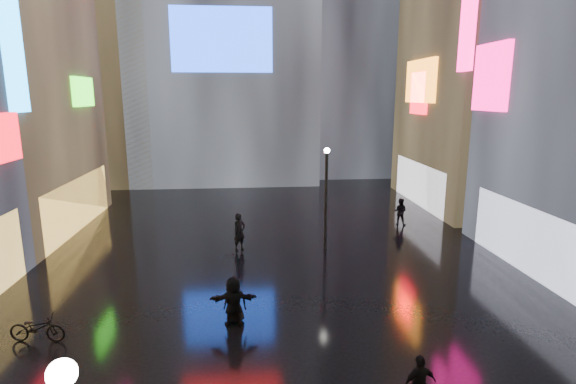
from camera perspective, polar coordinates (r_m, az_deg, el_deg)
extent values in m
plane|color=black|center=(22.01, -1.91, -8.35)|extent=(140.00, 140.00, 0.00)
cube|color=#FF0C1B|center=(21.31, -32.47, 5.83)|extent=(0.25, 2.24, 1.94)
cube|color=#1498FF|center=(22.98, -31.97, 18.64)|extent=(0.25, 1.40, 8.00)
cube|color=#FFC659|center=(29.05, -25.10, -1.34)|extent=(0.20, 10.00, 3.00)
cube|color=#35ED1A|center=(30.01, -24.59, 11.50)|extent=(0.25, 3.00, 1.71)
cube|color=white|center=(22.31, 28.52, -5.54)|extent=(0.20, 9.00, 3.00)
cube|color=#FF0C6F|center=(24.80, 24.40, 13.13)|extent=(0.25, 2.99, 3.26)
cube|color=white|center=(33.52, 16.33, 1.01)|extent=(0.20, 9.00, 3.00)
cube|color=orange|center=(33.15, 16.47, 13.35)|extent=(0.25, 4.92, 2.91)
cube|color=#FF0C1B|center=(33.25, 16.31, 11.94)|extent=(0.25, 2.63, 2.87)
cube|color=#194CFF|center=(37.76, -8.42, 18.60)|extent=(8.00, 0.20, 5.00)
cube|color=black|center=(44.78, -23.04, 18.06)|extent=(10.00, 10.00, 26.00)
sphere|color=white|center=(5.26, -26.78, -19.91)|extent=(0.30, 0.30, 0.30)
cylinder|color=black|center=(22.75, 4.85, -1.11)|extent=(0.16, 0.16, 5.00)
sphere|color=white|center=(22.30, 4.97, 5.27)|extent=(0.30, 0.30, 0.30)
imported|color=black|center=(12.46, 16.36, -22.35)|extent=(0.95, 0.53, 1.53)
imported|color=black|center=(16.02, -6.73, -13.50)|extent=(0.85, 0.62, 1.60)
imported|color=black|center=(15.77, -6.96, -13.65)|extent=(1.63, 0.54, 1.75)
imported|color=black|center=(22.88, -6.19, -5.07)|extent=(0.83, 0.79, 1.92)
imported|color=black|center=(28.03, 14.05, -2.42)|extent=(1.00, 0.94, 1.64)
imported|color=black|center=(15.52, -6.85, -9.31)|extent=(1.18, 1.17, 0.92)
imported|color=black|center=(16.95, -29.25, -14.83)|extent=(1.85, 0.82, 0.94)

